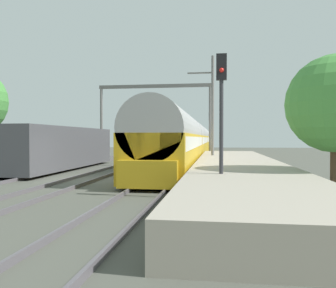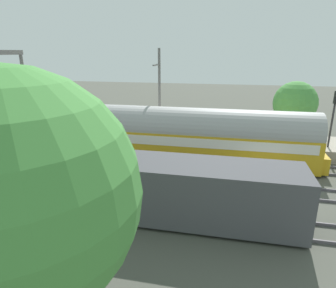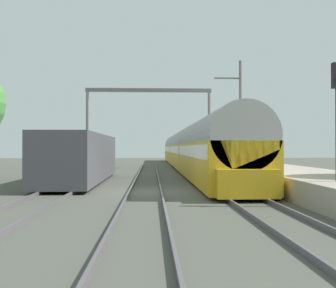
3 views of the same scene
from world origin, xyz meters
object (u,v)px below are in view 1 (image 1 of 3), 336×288
Objects in this scene: passenger_train at (192,139)px; catenary_gantry at (155,105)px; railway_signal_far at (210,128)px; railway_signal_near at (221,107)px; person_crossing at (202,149)px; freight_car at (61,148)px.

catenary_gantry is (-3.92, -1.22, 3.64)m from passenger_train.
passenger_train is 9.55× the size of railway_signal_far.
railway_signal_far is at bearing 91.83° from railway_signal_near.
person_crossing is at bearing -61.63° from passenger_train.
passenger_train is at bearing -117.58° from railway_signal_far.
freight_car is 15.35m from catenary_gantry.
passenger_train is 28.44× the size of person_crossing.
person_crossing is 0.34× the size of railway_signal_near.
railway_signal_far is 7.96m from catenary_gantry.
railway_signal_near is 0.98× the size of railway_signal_far.
railway_signal_far is 0.42× the size of catenary_gantry.
person_crossing is (9.01, 13.31, -0.44)m from freight_car.
catenary_gantry is (-5.84, -4.89, 2.32)m from railway_signal_far.
catenary_gantry is at bearing -140.05° from railway_signal_far.
railway_signal_near reaches higher than passenger_train.
freight_car reaches higher than person_crossing.
freight_car is 2.52× the size of railway_signal_far.
railway_signal_far is at bearing 39.95° from catenary_gantry.
freight_car is at bearing 0.82° from person_crossing.
passenger_train is at bearing 63.12° from freight_car.
freight_car is at bearing -116.88° from passenger_train.
railway_signal_near is (2.86, -25.75, 1.26)m from passenger_train.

